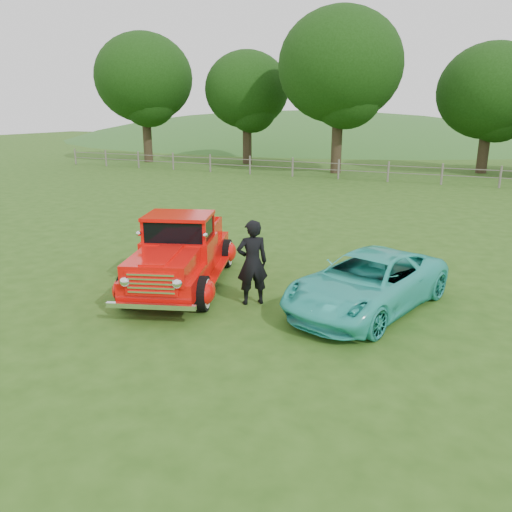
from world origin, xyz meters
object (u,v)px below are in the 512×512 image
at_px(tree_far_west, 144,78).
at_px(tree_mid_west, 247,90).
at_px(tree_near_west, 340,66).
at_px(teal_sedan, 367,282).
at_px(tree_near_east, 491,91).
at_px(man, 252,263).
at_px(red_pickup, 181,254).

height_order(tree_far_west, tree_mid_west, tree_far_west).
xyz_separation_m(tree_near_west, teal_sedan, (7.05, -23.16, -6.19)).
bearing_deg(tree_near_east, man, -98.80).
bearing_deg(tree_far_west, tree_near_east, 6.84).
xyz_separation_m(tree_mid_west, red_pickup, (10.62, -26.49, -4.75)).
distance_m(red_pickup, teal_sedan, 4.44).
distance_m(tree_far_west, tree_mid_west, 8.30).
xyz_separation_m(tree_far_west, tree_near_east, (25.00, 3.00, -1.24)).
bearing_deg(tree_near_west, tree_far_west, 176.42).
relative_size(tree_mid_west, teal_sedan, 1.95).
height_order(tree_near_east, man, tree_near_east).
height_order(tree_far_west, tree_near_west, tree_near_west).
xyz_separation_m(tree_far_west, teal_sedan, (23.05, -24.16, -5.88)).
xyz_separation_m(tree_near_east, red_pickup, (-6.38, -27.49, -4.45)).
distance_m(tree_far_west, teal_sedan, 33.90).
relative_size(tree_near_east, red_pickup, 1.58).
bearing_deg(red_pickup, teal_sedan, -13.83).
relative_size(tree_far_west, red_pickup, 1.88).
bearing_deg(tree_mid_west, tree_near_west, -20.56).
distance_m(tree_near_west, tree_near_east, 9.97).
height_order(tree_near_east, teal_sedan, tree_near_east).
distance_m(tree_far_west, tree_near_west, 16.03).
xyz_separation_m(tree_near_east, teal_sedan, (-1.95, -27.16, -4.65)).
height_order(red_pickup, teal_sedan, red_pickup).
relative_size(teal_sedan, man, 2.30).
xyz_separation_m(teal_sedan, man, (-2.36, -0.72, 0.34)).
height_order(teal_sedan, man, man).
bearing_deg(man, tree_near_west, -116.54).
height_order(tree_near_west, tree_near_east, tree_near_west).
xyz_separation_m(tree_far_west, red_pickup, (18.62, -24.49, -5.69)).
bearing_deg(tree_near_east, tree_far_west, -173.16).
relative_size(tree_near_west, tree_near_east, 1.25).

